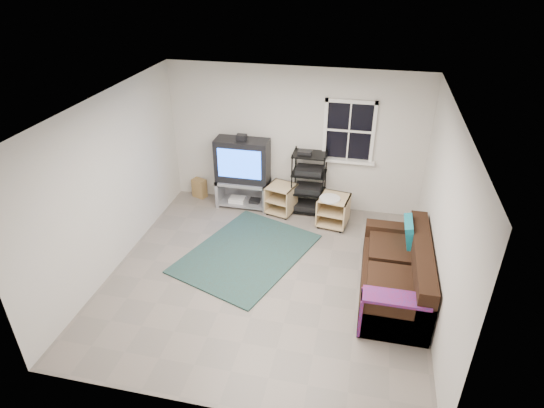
% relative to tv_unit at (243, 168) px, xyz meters
% --- Properties ---
extents(room, '(4.60, 4.62, 4.60)m').
position_rel_tv_unit_xyz_m(room, '(1.85, 0.23, 0.69)').
color(room, slate).
rests_on(room, ground).
extents(tv_unit, '(0.97, 0.48, 1.42)m').
position_rel_tv_unit_xyz_m(tv_unit, '(0.00, 0.00, 0.00)').
color(tv_unit, '#97989F').
rests_on(tv_unit, ground).
extents(av_rack, '(0.60, 0.44, 1.20)m').
position_rel_tv_unit_xyz_m(av_rack, '(1.22, 0.03, -0.26)').
color(av_rack, black).
rests_on(av_rack, ground).
extents(side_table_left, '(0.58, 0.58, 0.55)m').
position_rel_tv_unit_xyz_m(side_table_left, '(0.76, -0.09, -0.49)').
color(side_table_left, tan).
rests_on(side_table_left, ground).
extents(side_table_right, '(0.57, 0.57, 0.58)m').
position_rel_tv_unit_xyz_m(side_table_right, '(1.73, -0.33, -0.46)').
color(side_table_right, tan).
rests_on(side_table_right, ground).
extents(sofa, '(0.88, 1.98, 0.91)m').
position_rel_tv_unit_xyz_m(sofa, '(2.78, -2.01, -0.46)').
color(sofa, black).
rests_on(sofa, ground).
extents(shag_rug, '(2.24, 2.59, 0.03)m').
position_rel_tv_unit_xyz_m(shag_rug, '(0.47, -1.54, -0.77)').
color(shag_rug, '#2F1F15').
rests_on(shag_rug, ground).
extents(paper_bag, '(0.30, 0.25, 0.37)m').
position_rel_tv_unit_xyz_m(paper_bag, '(-0.94, 0.13, -0.60)').
color(paper_bag, '#9E7946').
rests_on(paper_bag, ground).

